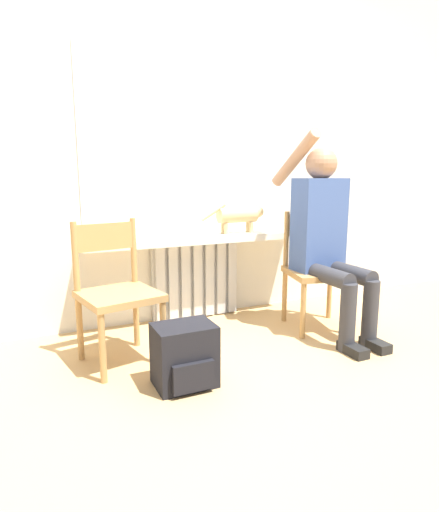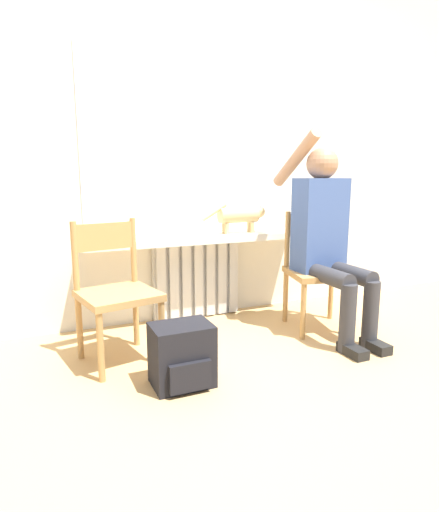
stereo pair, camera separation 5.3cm
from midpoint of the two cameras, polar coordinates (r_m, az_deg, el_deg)
The scene contains 10 objects.
ground_plane at distance 2.38m, azimuth 7.92°, elevation -16.18°, with size 12.00×12.00×0.00m, color tan.
wall_with_window at distance 3.25m, azimuth -3.24°, elevation 15.60°, with size 7.00×0.06×2.70m.
radiator at distance 3.26m, azimuth -2.56°, elevation -3.06°, with size 0.68×0.08×0.60m.
windowsill at distance 3.11m, azimuth -2.00°, elevation 2.37°, with size 1.67×0.28×0.05m.
window_glass at distance 3.21m, azimuth -3.00°, elevation 14.43°, with size 1.60×0.01×1.27m.
chair_left at distance 2.53m, azimuth -13.10°, elevation -4.42°, with size 0.48×0.48×0.82m.
chair_right at distance 3.10m, azimuth 13.37°, elevation -1.68°, with size 0.49×0.49×0.82m.
person at distance 2.97m, azimuth 14.64°, elevation 2.98°, with size 0.36×0.98×1.37m.
cat at distance 3.19m, azimuth 3.33°, elevation 5.44°, with size 0.51×0.11×0.23m.
backpack at distance 2.27m, azimuth -4.32°, elevation -13.10°, with size 0.31×0.26×0.33m.
Camera 2 is at (-1.11, -1.81, 1.07)m, focal length 30.00 mm.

